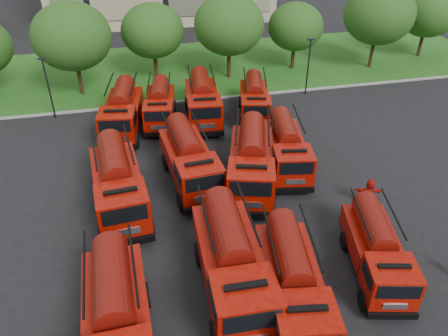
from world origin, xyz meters
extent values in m
plane|color=black|center=(0.00, 0.00, 0.00)|extent=(140.00, 140.00, 0.00)
cube|color=#265015|center=(0.00, 26.00, 0.06)|extent=(70.00, 16.00, 0.12)
cube|color=gray|center=(0.00, 17.90, 0.07)|extent=(70.00, 0.30, 0.14)
cylinder|color=#382314|center=(-8.00, 21.50, 1.40)|extent=(0.36, 0.36, 2.80)
ellipsoid|color=#1B4313|center=(-8.00, 21.50, 5.36)|extent=(6.72, 6.72, 5.71)
cylinder|color=#382314|center=(-1.00, 24.00, 1.22)|extent=(0.36, 0.36, 2.45)
ellipsoid|color=#1B4313|center=(-1.00, 24.00, 4.69)|extent=(5.88, 5.88, 5.00)
cylinder|color=#382314|center=(6.00, 22.50, 1.36)|extent=(0.36, 0.36, 2.73)
ellipsoid|color=#1B4313|center=(6.00, 22.50, 5.23)|extent=(6.55, 6.55, 5.57)
cylinder|color=#382314|center=(13.00, 23.50, 1.14)|extent=(0.36, 0.36, 2.27)
ellipsoid|color=#1B4313|center=(13.00, 23.50, 4.36)|extent=(5.46, 5.46, 4.64)
cylinder|color=#382314|center=(21.00, 22.00, 1.43)|extent=(0.36, 0.36, 2.87)
ellipsoid|color=#1B4313|center=(21.00, 22.00, 5.49)|extent=(6.89, 6.89, 5.85)
cylinder|color=#382314|center=(28.00, 24.00, 1.26)|extent=(0.36, 0.36, 2.52)
ellipsoid|color=#1B4313|center=(28.00, 24.00, 4.82)|extent=(6.05, 6.05, 5.14)
cylinder|color=black|center=(-10.00, 17.20, 2.50)|extent=(0.14, 0.14, 5.00)
cube|color=black|center=(-10.00, 17.20, 5.05)|extent=(0.60, 0.25, 0.12)
cylinder|color=black|center=(12.00, 17.20, 2.50)|extent=(0.14, 0.14, 5.00)
cube|color=black|center=(12.00, 17.20, 5.05)|extent=(0.60, 0.25, 0.12)
cube|color=black|center=(-5.24, -5.61, 0.70)|extent=(2.72, 7.58, 0.32)
cube|color=#981007|center=(-5.28, -4.43, 1.55)|extent=(2.80, 5.02, 1.39)
cylinder|color=#610D07|center=(-5.28, -4.43, 2.69)|extent=(1.76, 4.55, 1.61)
cylinder|color=black|center=(-6.53, -3.72, 0.59)|extent=(0.42, 1.19, 1.18)
cylinder|color=black|center=(-4.07, -3.64, 0.59)|extent=(0.42, 1.19, 1.18)
cube|color=black|center=(0.02, -3.58, 0.72)|extent=(2.76, 7.78, 0.33)
cube|color=#981007|center=(-0.06, -6.22, 1.95)|extent=(2.77, 2.50, 2.15)
cube|color=black|center=(-0.09, -7.45, 2.45)|extent=(2.31, 0.12, 0.94)
cube|color=#981007|center=(0.06, -2.36, 1.60)|extent=(2.85, 5.14, 1.43)
cylinder|color=#610D07|center=(0.06, -2.36, 2.77)|extent=(1.79, 4.67, 1.65)
cylinder|color=black|center=(-1.33, -6.40, 0.61)|extent=(0.42, 1.22, 1.21)
cylinder|color=black|center=(1.20, -6.47, 0.61)|extent=(0.42, 1.22, 1.21)
cylinder|color=black|center=(-1.18, -1.56, 0.61)|extent=(0.42, 1.22, 1.21)
cylinder|color=black|center=(1.35, -1.63, 0.61)|extent=(0.42, 1.22, 1.21)
cube|color=black|center=(2.38, -5.22, 0.65)|extent=(3.32, 7.26, 0.30)
cube|color=#981007|center=(2.02, -7.59, 1.77)|extent=(2.75, 2.54, 1.95)
cube|color=#981007|center=(2.55, -4.13, 1.45)|extent=(3.11, 4.91, 1.30)
cylinder|color=#610D07|center=(2.55, -4.13, 2.51)|extent=(2.11, 4.38, 1.50)
cylinder|color=black|center=(1.52, -3.26, 0.55)|extent=(0.51, 1.14, 1.10)
cylinder|color=black|center=(3.79, -3.61, 0.55)|extent=(0.51, 1.14, 1.10)
cube|color=black|center=(7.18, -4.01, 0.58)|extent=(3.43, 6.52, 0.27)
cube|color=black|center=(6.45, -7.08, 0.53)|extent=(2.21, 0.73, 0.31)
cube|color=#981007|center=(6.69, -6.08, 1.58)|extent=(2.57, 2.41, 1.73)
cube|color=black|center=(6.46, -7.05, 1.98)|extent=(1.83, 0.47, 0.76)
cube|color=#981007|center=(7.41, -3.05, 1.29)|extent=(3.06, 4.48, 1.16)
cylinder|color=#610D07|center=(7.41, -3.05, 2.23)|extent=(2.16, 3.94, 1.33)
cylinder|color=black|center=(5.65, -6.02, 0.49)|extent=(0.53, 1.02, 0.98)
cylinder|color=black|center=(7.64, -6.49, 0.49)|extent=(0.53, 1.02, 0.98)
cylinder|color=black|center=(6.56, -2.21, 0.49)|extent=(0.53, 1.02, 0.98)
cylinder|color=black|center=(8.55, -2.69, 0.49)|extent=(0.53, 1.02, 0.98)
cube|color=black|center=(-4.97, 3.92, 0.71)|extent=(3.18, 7.85, 0.33)
cube|color=black|center=(-4.63, 0.05, 0.66)|extent=(2.75, 0.51, 0.38)
cube|color=#981007|center=(-4.74, 1.30, 1.94)|extent=(2.88, 2.63, 2.13)
cube|color=black|center=(-4.64, 0.08, 2.43)|extent=(2.29, 0.26, 0.93)
cube|color=#981007|center=(-5.08, 5.12, 1.59)|extent=(3.11, 5.25, 1.42)
cylinder|color=#610D07|center=(-5.08, 5.12, 2.75)|extent=(2.04, 4.72, 1.64)
cylinder|color=black|center=(-5.98, 0.97, 0.60)|extent=(0.49, 1.23, 1.20)
cylinder|color=black|center=(-3.47, 1.19, 0.60)|extent=(0.49, 1.23, 1.20)
cylinder|color=black|center=(-6.40, 5.77, 0.60)|extent=(0.49, 1.23, 1.20)
cylinder|color=black|center=(-3.89, 5.99, 0.60)|extent=(0.49, 1.23, 1.20)
cube|color=black|center=(-0.50, 5.75, 0.68)|extent=(3.05, 7.50, 0.31)
cube|color=black|center=(-0.17, 2.05, 0.63)|extent=(2.63, 0.50, 0.37)
cube|color=#981007|center=(-0.28, 3.25, 1.86)|extent=(2.76, 2.52, 2.04)
cube|color=black|center=(-0.17, 2.08, 2.33)|extent=(2.19, 0.25, 0.89)
cube|color=#981007|center=(-0.61, 6.89, 1.52)|extent=(2.98, 5.02, 1.36)
cylinder|color=#610D07|center=(-0.61, 6.89, 2.63)|extent=(1.96, 4.51, 1.57)
cylinder|color=black|center=(-1.46, 2.93, 0.57)|extent=(0.47, 1.18, 1.15)
cylinder|color=black|center=(0.94, 3.15, 0.57)|extent=(0.47, 1.18, 1.15)
cylinder|color=black|center=(-1.87, 7.51, 0.57)|extent=(0.47, 1.18, 1.15)
cylinder|color=black|center=(0.52, 7.73, 0.57)|extent=(0.47, 1.18, 1.15)
cube|color=black|center=(3.23, 4.52, 0.71)|extent=(4.58, 8.04, 0.33)
cube|color=black|center=(2.13, 0.80, 0.66)|extent=(2.70, 1.04, 0.38)
cube|color=#981007|center=(2.49, 2.01, 1.94)|extent=(3.25, 3.06, 2.13)
cube|color=black|center=(2.14, 0.83, 2.43)|extent=(2.21, 0.70, 0.93)
cube|color=#981007|center=(3.58, 5.67, 1.58)|extent=(3.99, 5.58, 1.42)
cylinder|color=#610D07|center=(3.58, 5.67, 2.74)|extent=(2.87, 4.86, 1.64)
cylinder|color=black|center=(1.22, 2.15, 0.60)|extent=(0.71, 1.26, 1.20)
cylinder|color=black|center=(3.63, 1.44, 0.60)|extent=(0.71, 1.26, 1.20)
cylinder|color=black|center=(2.59, 6.76, 0.60)|extent=(0.71, 1.26, 1.20)
cylinder|color=black|center=(5.00, 6.05, 0.60)|extent=(0.71, 1.26, 1.20)
cube|color=black|center=(6.07, 5.94, 0.63)|extent=(3.34, 7.04, 0.29)
cube|color=black|center=(5.49, 2.56, 0.58)|extent=(2.42, 0.65, 0.34)
cube|color=#981007|center=(5.67, 3.66, 1.71)|extent=(2.69, 2.50, 1.88)
cube|color=black|center=(5.49, 2.59, 2.15)|extent=(2.01, 0.39, 0.82)
cube|color=#981007|center=(6.25, 6.99, 1.40)|extent=(3.09, 4.78, 1.26)
cylinder|color=#610D07|center=(6.25, 6.99, 2.43)|extent=(2.12, 4.24, 1.45)
cylinder|color=black|center=(4.55, 3.65, 0.53)|extent=(0.51, 1.10, 1.06)
cylinder|color=black|center=(6.74, 3.28, 0.53)|extent=(0.51, 1.10, 1.06)
cylinder|color=black|center=(5.27, 7.84, 0.53)|extent=(0.51, 1.10, 1.06)
cylinder|color=black|center=(7.46, 7.46, 0.53)|extent=(0.51, 1.10, 1.06)
cube|color=black|center=(-4.45, 13.70, 0.67)|extent=(3.46, 7.53, 0.31)
cube|color=black|center=(-5.02, 10.06, 0.62)|extent=(2.60, 0.65, 0.36)
cube|color=#981007|center=(-4.83, 11.24, 1.84)|extent=(2.86, 2.64, 2.02)
cube|color=black|center=(-5.01, 10.09, 2.30)|extent=(2.16, 0.38, 0.88)
cube|color=#981007|center=(-4.28, 14.82, 1.50)|extent=(3.24, 5.10, 1.35)
cylinder|color=#610D07|center=(-4.28, 14.82, 2.60)|extent=(2.20, 4.54, 1.55)
cylinder|color=black|center=(-6.04, 11.22, 0.57)|extent=(0.53, 1.18, 1.14)
cylinder|color=black|center=(-3.69, 10.85, 0.57)|extent=(0.53, 1.18, 1.14)
cylinder|color=black|center=(-5.35, 15.72, 0.57)|extent=(0.53, 1.18, 1.14)
cylinder|color=black|center=(-2.99, 15.36, 0.57)|extent=(0.53, 1.18, 1.14)
cube|color=black|center=(-1.50, 14.68, 0.59)|extent=(2.97, 6.56, 0.27)
cube|color=black|center=(-1.97, 11.51, 0.54)|extent=(2.27, 0.55, 0.32)
cube|color=#981007|center=(-1.82, 12.54, 1.60)|extent=(2.48, 2.28, 1.76)
cube|color=black|center=(-1.96, 11.54, 2.01)|extent=(1.88, 0.32, 0.77)
cube|color=#981007|center=(-1.36, 15.67, 1.31)|extent=(2.79, 4.43, 1.17)
cylinder|color=#610D07|center=(-1.36, 15.67, 2.27)|extent=(1.89, 3.95, 1.35)
cylinder|color=black|center=(-2.87, 12.51, 0.50)|extent=(0.46, 1.03, 0.99)
cylinder|color=black|center=(-0.81, 12.21, 0.50)|extent=(0.46, 1.03, 0.99)
cylinder|color=black|center=(-2.30, 16.44, 0.50)|extent=(0.46, 1.03, 0.99)
cylinder|color=black|center=(-0.24, 16.14, 0.50)|extent=(0.46, 1.03, 0.99)
cube|color=black|center=(1.90, 14.30, 0.67)|extent=(3.09, 7.41, 0.31)
cube|color=black|center=(1.53, 10.66, 0.62)|extent=(2.59, 0.52, 0.36)
cube|color=#981007|center=(1.65, 11.84, 1.83)|extent=(2.74, 2.51, 2.01)
cube|color=black|center=(1.53, 10.69, 2.29)|extent=(2.16, 0.27, 0.88)
cube|color=#981007|center=(2.02, 15.42, 1.49)|extent=(2.99, 4.97, 1.34)
cylinder|color=#610D07|center=(2.02, 15.42, 2.59)|extent=(1.98, 4.46, 1.54)
cylinder|color=black|center=(0.45, 11.75, 0.57)|extent=(0.47, 1.16, 1.13)
cylinder|color=black|center=(2.81, 11.51, 0.57)|extent=(0.47, 1.16, 1.13)
cylinder|color=black|center=(0.91, 16.26, 0.57)|extent=(0.47, 1.16, 1.13)
cylinder|color=black|center=(3.27, 16.02, 0.57)|extent=(0.47, 1.16, 1.13)
cube|color=black|center=(6.14, 13.88, 0.60)|extent=(3.58, 6.77, 0.28)
cube|color=black|center=(5.37, 10.70, 0.55)|extent=(2.29, 0.76, 0.32)
cube|color=#981007|center=(5.62, 11.73, 1.64)|extent=(2.67, 2.50, 1.80)
cube|color=black|center=(5.38, 10.73, 2.05)|extent=(1.89, 0.50, 0.78)
cube|color=#981007|center=(6.38, 14.87, 1.34)|extent=(3.19, 4.65, 1.20)
cylinder|color=#610D07|center=(6.38, 14.87, 2.32)|extent=(2.25, 4.09, 1.38)
cylinder|color=black|center=(4.55, 11.80, 0.51)|extent=(0.55, 1.06, 1.01)
cylinder|color=black|center=(6.61, 11.30, 0.51)|extent=(0.55, 1.06, 1.01)
cylinder|color=black|center=(5.50, 15.75, 0.51)|extent=(0.55, 1.06, 1.01)
cylinder|color=black|center=(7.56, 15.25, 0.51)|extent=(0.55, 1.06, 1.01)
imported|color=#B6140E|center=(2.30, -6.21, 0.00)|extent=(0.71, 0.62, 1.62)
imported|color=black|center=(8.75, -1.12, 0.00)|extent=(1.04, 0.66, 1.50)
imported|color=black|center=(0.11, -0.50, 0.00)|extent=(1.06, 1.01, 1.82)
imported|color=#B6140E|center=(9.53, 0.93, 0.00)|extent=(1.84, 1.22, 1.82)
camera|label=1|loc=(-3.49, -17.53, 16.53)|focal=35.00mm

